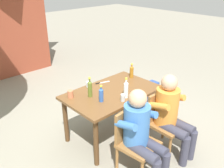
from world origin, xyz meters
TOP-DOWN VIEW (x-y plane):
  - ground_plane at (0.00, 0.00)m, footprint 24.00×24.00m
  - dining_table at (0.00, 0.00)m, footprint 1.40×0.87m
  - chair_near_left at (-0.32, -0.73)m, footprint 0.49×0.49m
  - chair_near_right at (0.32, -0.73)m, footprint 0.45×0.45m
  - person_in_white_shirt at (-0.32, -0.84)m, footprint 0.47×0.61m
  - person_in_plaid_shirt at (0.32, -0.84)m, footprint 0.47×0.61m
  - bottle_olive at (-0.33, 0.10)m, footprint 0.06×0.06m
  - bottle_clear at (0.01, -0.27)m, footprint 0.06×0.06m
  - bottle_amber at (0.60, 0.15)m, footprint 0.06×0.06m
  - bottle_blue at (-0.32, -0.12)m, footprint 0.06×0.06m
  - cup_glass at (-0.16, 0.36)m, footprint 0.06×0.06m
  - cup_terracotta at (-0.56, 0.27)m, footprint 0.08×0.08m
  - cup_steel at (-0.09, -0.31)m, footprint 0.06×0.06m
  - table_knife at (0.08, 0.33)m, footprint 0.24×0.09m
  - backpack_by_near_side at (1.28, 0.22)m, footprint 0.29×0.25m

SIDE VIEW (x-z plane):
  - ground_plane at x=0.00m, z-range 0.00..0.00m
  - backpack_by_near_side at x=1.28m, z-range -0.01..0.42m
  - chair_near_left at x=-0.32m, z-range 0.05..0.92m
  - chair_near_right at x=0.32m, z-range 0.05..0.92m
  - person_in_white_shirt at x=-0.32m, z-range 0.07..1.25m
  - person_in_plaid_shirt at x=0.32m, z-range 0.07..1.25m
  - dining_table at x=0.00m, z-range 0.28..1.05m
  - table_knife at x=0.08m, z-range 0.77..0.78m
  - cup_glass at x=-0.16m, z-range 0.77..0.86m
  - cup_steel at x=-0.09m, z-range 0.77..0.87m
  - cup_terracotta at x=-0.56m, z-range 0.77..0.88m
  - bottle_blue at x=-0.32m, z-range 0.76..1.00m
  - bottle_amber at x=0.60m, z-range 0.76..1.00m
  - bottle_olive at x=-0.33m, z-range 0.75..1.05m
  - bottle_clear at x=0.01m, z-range 0.75..1.05m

